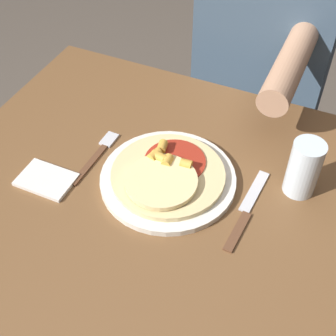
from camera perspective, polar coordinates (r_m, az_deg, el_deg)
dining_table at (r=1.07m, az=-1.19°, el=-7.76°), size 0.93×0.79×0.78m
plate at (r=0.97m, az=-0.00°, el=-1.34°), size 0.28×0.28×0.01m
pizza at (r=0.96m, az=-0.19°, el=-0.78°), size 0.24×0.24×0.04m
fork at (r=1.04m, az=-8.57°, el=1.70°), size 0.03×0.18×0.00m
knife at (r=0.94m, az=9.53°, el=-5.12°), size 0.03×0.22×0.00m
drinking_glass at (r=0.96m, az=16.22°, el=-0.02°), size 0.06×0.06×0.12m
napkin at (r=1.01m, az=-14.62°, el=-1.38°), size 0.12×0.08×0.01m
person_diner at (r=1.46m, az=11.44°, el=11.99°), size 0.37×0.52×1.21m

